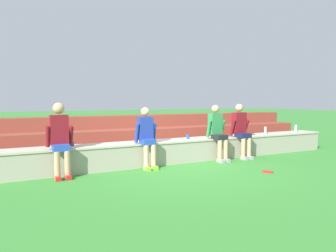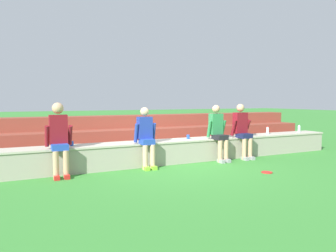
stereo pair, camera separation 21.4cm
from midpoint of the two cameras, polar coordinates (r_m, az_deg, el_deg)
The scene contains 12 objects.
ground_plane at distance 7.52m, azimuth 1.28°, elevation -6.93°, with size 80.00×80.00×0.00m, color #388433.
stone_seating_wall at distance 7.73m, azimuth 0.21°, elevation -4.42°, with size 9.77×0.64×0.55m.
brick_bleachers at distance 9.31m, azimuth -4.89°, elevation -2.12°, with size 10.86×1.98×1.06m.
person_far_left at distance 6.54m, azimuth -19.79°, elevation -1.88°, with size 0.52×0.53×1.47m.
person_left_of_center at distance 7.02m, azimuth -4.73°, elevation -1.80°, with size 0.50×0.50×1.35m.
person_center at distance 7.97m, azimuth 8.19°, elevation -0.94°, with size 0.50×0.58×1.39m.
person_right_of_center at distance 8.43m, azimuth 12.35°, elevation -0.54°, with size 0.53×0.55×1.42m.
water_bottle_near_right at distance 10.31m, azimuth 21.51°, elevation -0.44°, with size 0.07×0.07×0.22m.
water_bottle_mid_left at distance 9.43m, azimuth 16.53°, elevation -0.73°, with size 0.06×0.06×0.23m.
plastic_cup_right_end at distance 7.89m, azimuth 2.82°, elevation -1.96°, with size 0.08×0.08×0.11m, color blue.
plastic_cup_left_end at distance 6.97m, azimuth -17.75°, elevation -3.06°, with size 0.08×0.08×0.10m, color blue.
frisbee at distance 7.01m, azimuth 16.66°, elevation -7.90°, with size 0.22×0.22×0.02m, color red.
Camera 1 is at (-3.63, -6.41, 1.51)m, focal length 33.79 mm.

